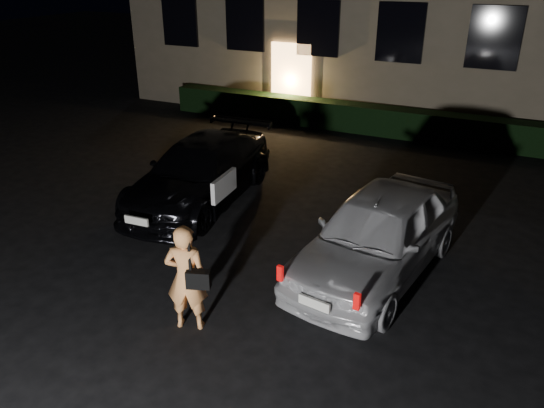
% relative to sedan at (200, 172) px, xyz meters
% --- Properties ---
extents(ground, '(80.00, 80.00, 0.00)m').
position_rel_sedan_xyz_m(ground, '(2.57, -3.81, -0.68)').
color(ground, black).
rests_on(ground, ground).
extents(hedge, '(15.00, 0.70, 0.85)m').
position_rel_sedan_xyz_m(hedge, '(2.57, 6.69, -0.26)').
color(hedge, black).
rests_on(hedge, ground).
extents(sedan, '(2.25, 4.86, 1.36)m').
position_rel_sedan_xyz_m(sedan, '(0.00, 0.00, 0.00)').
color(sedan, black).
rests_on(sedan, ground).
extents(hatch, '(2.41, 4.57, 1.48)m').
position_rel_sedan_xyz_m(hatch, '(4.37, -1.28, 0.06)').
color(hatch, silver).
rests_on(hatch, ground).
extents(man, '(0.77, 0.58, 1.67)m').
position_rel_sedan_xyz_m(man, '(2.29, -3.95, 0.16)').
color(man, '#EC9853').
rests_on(man, ground).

